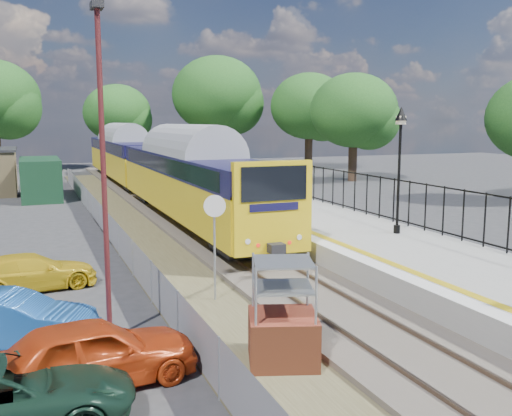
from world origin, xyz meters
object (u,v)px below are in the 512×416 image
victorian_lamp_north (400,140)px  car_red (93,354)px  train (147,162)px  carpark_lamp (103,155)px  brick_plinth (283,314)px  car_yellow (32,272)px  speed_sign (215,229)px  car_blue (10,320)px

victorian_lamp_north → car_red: (-11.55, -6.64, -3.63)m
train → carpark_lamp: bearing=-103.2°
carpark_lamp → brick_plinth: bearing=-40.7°
train → car_yellow: (-7.27, -19.13, -1.80)m
train → car_red: 27.10m
victorian_lamp_north → speed_sign: 8.55m
carpark_lamp → car_red: carpark_lamp is taller
carpark_lamp → car_yellow: carpark_lamp is taller
brick_plinth → car_yellow: bearing=122.2°
victorian_lamp_north → speed_sign: bearing=-161.8°
train → car_blue: train is taller
carpark_lamp → car_yellow: bearing=108.5°
brick_plinth → car_red: 3.79m
victorian_lamp_north → carpark_lamp: (-10.94, -4.31, -0.06)m
train → car_blue: 24.89m
carpark_lamp → car_red: (-0.61, -2.33, -3.57)m
car_blue → carpark_lamp: bearing=-80.4°
train → car_blue: (-7.74, -23.59, -1.73)m
train → car_red: bearing=-103.4°
victorian_lamp_north → car_yellow: (-12.57, 0.54, -3.75)m
victorian_lamp_north → car_red: bearing=-150.1°
train → carpark_lamp: size_ratio=5.45×
carpark_lamp → car_yellow: 6.31m
speed_sign → brick_plinth: bearing=-74.0°
carpark_lamp → victorian_lamp_north: bearing=21.5°
brick_plinth → car_yellow: (-4.77, 7.56, -0.53)m
train → car_yellow: size_ratio=10.88×
car_red → car_blue: (-1.49, 2.72, -0.06)m
car_blue → car_yellow: car_blue is taller
speed_sign → car_red: bearing=-117.0°
speed_sign → car_red: (-3.71, -4.06, -1.40)m
carpark_lamp → car_red: 4.31m
speed_sign → car_yellow: speed_sign is taller
brick_plinth → speed_sign: 4.55m
brick_plinth → car_blue: brick_plinth is taller
speed_sign → carpark_lamp: 4.16m
speed_sign → victorian_lamp_north: bearing=33.7°
car_blue → train: bearing=1.9°
train → speed_sign: train is taller
brick_plinth → car_red: brick_plinth is taller
car_red → speed_sign: bearing=-51.5°
train → car_yellow: 20.54m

